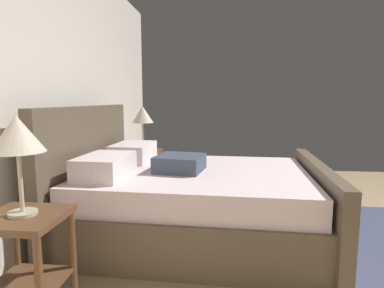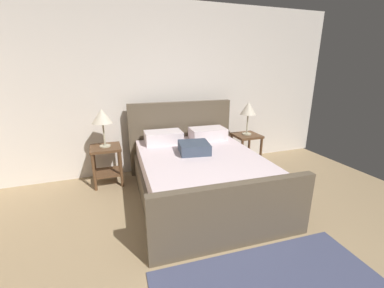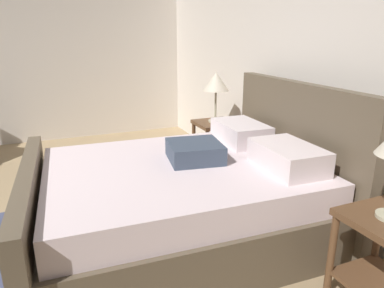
% 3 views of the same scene
% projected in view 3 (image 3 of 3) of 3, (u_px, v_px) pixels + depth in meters
% --- Properties ---
extents(wall_back, '(6.41, 0.12, 2.74)m').
position_uv_depth(wall_back, '(308.00, 57.00, 3.05)').
color(wall_back, silver).
rests_on(wall_back, ground).
extents(bed, '(1.84, 2.28, 1.19)m').
position_uv_depth(bed, '(186.00, 195.00, 2.73)').
color(bed, brown).
rests_on(bed, ground).
extents(nightstand_left, '(0.44, 0.44, 0.60)m').
position_uv_depth(nightstand_left, '(215.00, 138.00, 4.07)').
color(nightstand_left, brown).
rests_on(nightstand_left, ground).
extents(table_lamp_left, '(0.30, 0.30, 0.57)m').
position_uv_depth(table_lamp_left, '(216.00, 83.00, 3.88)').
color(table_lamp_left, '#B7B293').
rests_on(table_lamp_left, nightstand_left).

